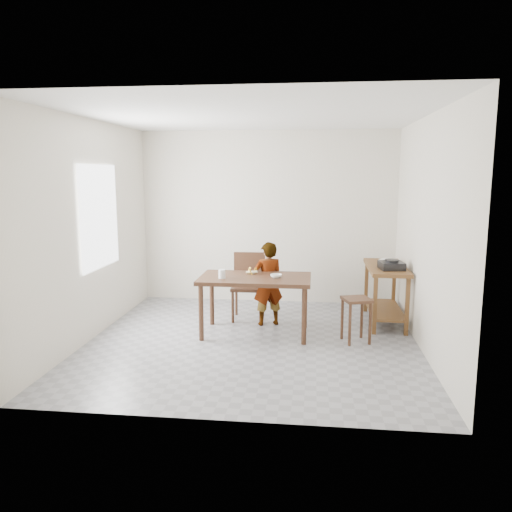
# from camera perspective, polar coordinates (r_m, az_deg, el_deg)

# --- Properties ---
(floor) EXTENTS (4.00, 4.00, 0.04)m
(floor) POSITION_cam_1_polar(r_m,az_deg,el_deg) (6.23, -0.43, -9.91)
(floor) COLOR gray
(floor) RESTS_ON ground
(ceiling) EXTENTS (4.00, 4.00, 0.04)m
(ceiling) POSITION_cam_1_polar(r_m,az_deg,el_deg) (5.91, -0.46, 16.01)
(ceiling) COLOR white
(ceiling) RESTS_ON wall_back
(wall_back) EXTENTS (4.00, 0.04, 2.70)m
(wall_back) POSITION_cam_1_polar(r_m,az_deg,el_deg) (7.92, 1.34, 4.42)
(wall_back) COLOR silver
(wall_back) RESTS_ON ground
(wall_front) EXTENTS (4.00, 0.04, 2.70)m
(wall_front) POSITION_cam_1_polar(r_m,az_deg,el_deg) (3.94, -4.02, -0.74)
(wall_front) COLOR silver
(wall_front) RESTS_ON ground
(wall_left) EXTENTS (0.04, 4.00, 2.70)m
(wall_left) POSITION_cam_1_polar(r_m,az_deg,el_deg) (6.48, -18.49, 2.81)
(wall_left) COLOR silver
(wall_left) RESTS_ON ground
(wall_right) EXTENTS (0.04, 4.00, 2.70)m
(wall_right) POSITION_cam_1_polar(r_m,az_deg,el_deg) (6.02, 19.04, 2.30)
(wall_right) COLOR silver
(wall_right) RESTS_ON ground
(window_pane) EXTENTS (0.02, 1.10, 1.30)m
(window_pane) POSITION_cam_1_polar(r_m,az_deg,el_deg) (6.63, -17.44, 4.31)
(window_pane) COLOR white
(window_pane) RESTS_ON wall_left
(dining_table) EXTENTS (1.40, 0.80, 0.75)m
(dining_table) POSITION_cam_1_polar(r_m,az_deg,el_deg) (6.40, -0.10, -5.68)
(dining_table) COLOR #422718
(dining_table) RESTS_ON floor
(prep_counter) EXTENTS (0.50, 1.20, 0.80)m
(prep_counter) POSITION_cam_1_polar(r_m,az_deg,el_deg) (7.10, 14.54, -4.25)
(prep_counter) COLOR brown
(prep_counter) RESTS_ON floor
(child) EXTENTS (0.49, 0.41, 1.14)m
(child) POSITION_cam_1_polar(r_m,az_deg,el_deg) (6.74, 1.37, -3.18)
(child) COLOR white
(child) RESTS_ON floor
(dining_chair) EXTENTS (0.46, 0.46, 0.93)m
(dining_chair) POSITION_cam_1_polar(r_m,az_deg,el_deg) (7.02, -0.92, -3.57)
(dining_chair) COLOR #422718
(dining_chair) RESTS_ON floor
(stool) EXTENTS (0.39, 0.39, 0.55)m
(stool) POSITION_cam_1_polar(r_m,az_deg,el_deg) (6.25, 11.35, -7.18)
(stool) COLOR #422718
(stool) RESTS_ON floor
(glass_tumbler) EXTENTS (0.09, 0.09, 0.11)m
(glass_tumbler) POSITION_cam_1_polar(r_m,az_deg,el_deg) (6.22, -3.91, -2.06)
(glass_tumbler) COLOR white
(glass_tumbler) RESTS_ON dining_table
(small_bowl) EXTENTS (0.19, 0.19, 0.05)m
(small_bowl) POSITION_cam_1_polar(r_m,az_deg,el_deg) (6.24, 2.31, -2.30)
(small_bowl) COLOR white
(small_bowl) RESTS_ON dining_table
(banana) EXTENTS (0.18, 0.13, 0.06)m
(banana) POSITION_cam_1_polar(r_m,az_deg,el_deg) (6.47, -0.48, -1.82)
(banana) COLOR yellow
(banana) RESTS_ON dining_table
(serving_bowl) EXTENTS (0.29, 0.29, 0.06)m
(serving_bowl) POSITION_cam_1_polar(r_m,az_deg,el_deg) (7.19, 14.75, -0.61)
(serving_bowl) COLOR white
(serving_bowl) RESTS_ON prep_counter
(gas_burner) EXTENTS (0.34, 0.34, 0.10)m
(gas_burner) POSITION_cam_1_polar(r_m,az_deg,el_deg) (6.76, 15.23, -1.06)
(gas_burner) COLOR black
(gas_burner) RESTS_ON prep_counter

